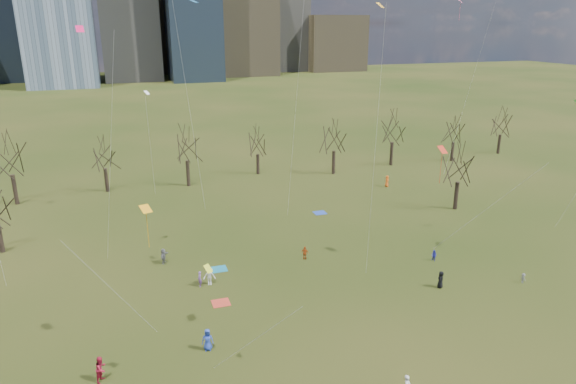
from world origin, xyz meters
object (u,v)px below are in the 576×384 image
object	(u,v)px
blanket_teal	(219,269)
blanket_navy	(320,213)
blanket_crimson	(221,303)
person_0	(208,340)
person_4	(305,253)
person_2	(101,369)

from	to	relation	value
blanket_teal	blanket_navy	xyz separation A→B (m)	(15.99, 12.07, 0.00)
blanket_crimson	person_0	world-z (taller)	person_0
blanket_navy	blanket_crimson	bearing A→B (deg)	-132.40
blanket_crimson	person_0	xyz separation A→B (m)	(-2.32, -6.59, 0.89)
blanket_crimson	blanket_navy	bearing A→B (deg)	47.60
blanket_navy	blanket_crimson	distance (m)	25.42
blanket_navy	blanket_teal	bearing A→B (deg)	-142.96
blanket_teal	person_4	bearing A→B (deg)	-3.70
person_0	person_2	world-z (taller)	person_2
person_2	person_0	bearing A→B (deg)	-49.43
blanket_crimson	person_2	distance (m)	12.76
blanket_crimson	person_4	xyz separation A→B (m)	(10.34, 6.10, 0.72)
blanket_teal	person_2	xyz separation A→B (m)	(-11.20, -14.50, 0.96)
blanket_crimson	person_4	size ratio (longest dim) A/B	1.08
blanket_crimson	person_2	xyz separation A→B (m)	(-10.05, -7.80, 0.96)
blanket_navy	person_4	world-z (taller)	person_4
person_0	person_4	xyz separation A→B (m)	(12.66, 12.69, -0.16)
blanket_teal	person_4	xyz separation A→B (m)	(9.20, -0.59, 0.72)
blanket_navy	person_4	size ratio (longest dim) A/B	1.08
person_2	person_4	size ratio (longest dim) A/B	1.31
blanket_teal	person_0	distance (m)	13.76
person_0	person_2	bearing A→B (deg)	-161.49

